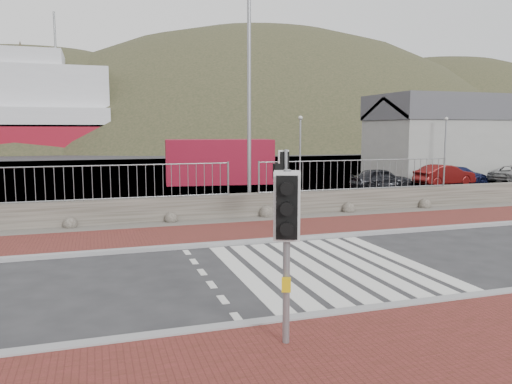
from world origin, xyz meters
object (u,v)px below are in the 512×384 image
object	(u,v)px
car_a	(381,179)
car_c	(459,175)
traffic_signal_near	(287,221)
car_b	(445,175)
traffic_signal_far	(285,173)
streetlight	(253,90)
shipping_container	(219,161)

from	to	relation	value
car_a	car_c	size ratio (longest dim) A/B	0.92
traffic_signal_near	car_c	bearing A→B (deg)	66.35
car_b	traffic_signal_far	bearing A→B (deg)	120.16
traffic_signal_near	streetlight	distance (m)	12.75
shipping_container	car_b	bearing A→B (deg)	-16.14
streetlight	car_b	size ratio (longest dim) A/B	2.28
streetlight	shipping_container	xyz separation A→B (m)	(1.43, 11.47, -3.48)
streetlight	car_b	bearing A→B (deg)	23.56
shipping_container	streetlight	bearing A→B (deg)	-90.06
traffic_signal_far	shipping_container	xyz separation A→B (m)	(1.67, 15.59, -0.59)
car_b	car_c	world-z (taller)	car_b
shipping_container	car_b	distance (m)	13.72
traffic_signal_near	car_c	size ratio (longest dim) A/B	0.73
car_b	traffic_signal_near	bearing A→B (deg)	130.84
car_a	traffic_signal_far	bearing A→B (deg)	136.05
traffic_signal_far	shipping_container	bearing A→B (deg)	-108.86
traffic_signal_near	car_a	xyz separation A→B (m)	(12.61, 17.59, -1.38)
car_b	shipping_container	bearing A→B (deg)	61.41
streetlight	car_a	distance (m)	11.69
car_b	car_c	distance (m)	1.37
traffic_signal_near	traffic_signal_far	bearing A→B (deg)	90.65
traffic_signal_far	streetlight	size ratio (longest dim) A/B	0.31
shipping_container	car_c	size ratio (longest dim) A/B	1.73
traffic_signal_near	streetlight	size ratio (longest dim) A/B	0.32
streetlight	car_a	bearing A→B (deg)	31.07
shipping_container	traffic_signal_near	bearing A→B (deg)	-94.29
car_a	car_c	xyz separation A→B (m)	(6.01, 0.81, -0.04)
streetlight	car_c	distance (m)	17.18
shipping_container	traffic_signal_far	bearing A→B (deg)	-89.08
traffic_signal_far	streetlight	xyz separation A→B (m)	(0.24, 4.12, 2.88)
streetlight	car_a	xyz separation A→B (m)	(9.34, 5.60, -4.25)
traffic_signal_far	car_c	world-z (taller)	traffic_signal_far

